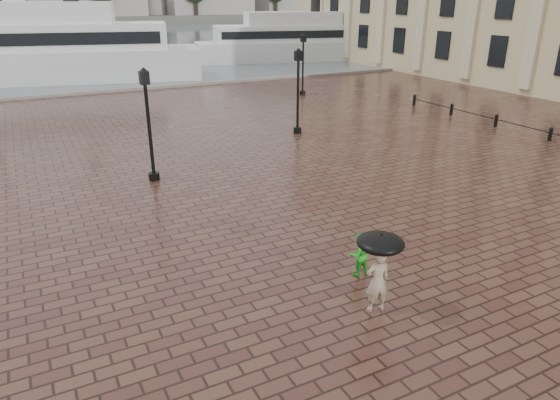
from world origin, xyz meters
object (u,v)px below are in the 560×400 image
(street_lamps, at_px, (197,87))
(ferry_far, at_px, (293,41))
(adult_pedestrian, at_px, (377,281))
(child_pedestrian, at_px, (359,254))
(ferry_near, at_px, (38,49))

(street_lamps, relative_size, ferry_far, 0.92)
(adult_pedestrian, bearing_deg, street_lamps, -82.67)
(street_lamps, bearing_deg, child_pedestrian, -94.74)
(adult_pedestrian, xyz_separation_m, child_pedestrian, (0.60, 1.57, -0.19))
(child_pedestrian, distance_m, ferry_near, 41.09)
(street_lamps, bearing_deg, adult_pedestrian, -96.12)
(street_lamps, xyz_separation_m, adult_pedestrian, (-2.06, -19.17, -1.53))
(child_pedestrian, bearing_deg, ferry_near, -80.11)
(ferry_near, bearing_deg, child_pedestrian, -69.18)
(adult_pedestrian, bearing_deg, ferry_near, -70.09)
(street_lamps, relative_size, adult_pedestrian, 13.41)
(street_lamps, xyz_separation_m, ferry_near, (-6.84, 23.08, 0.40))
(child_pedestrian, distance_m, ferry_far, 49.41)
(ferry_near, bearing_deg, adult_pedestrian, -70.25)
(child_pedestrian, height_order, ferry_far, ferry_far)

